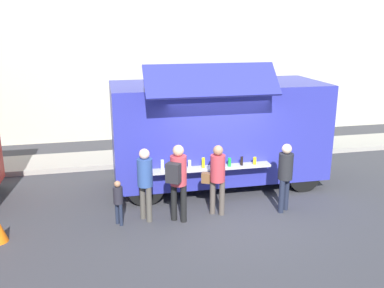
# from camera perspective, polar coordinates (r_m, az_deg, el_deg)

# --- Properties ---
(ground_plane) EXTENTS (60.00, 60.00, 0.00)m
(ground_plane) POSITION_cam_1_polar(r_m,az_deg,el_deg) (9.85, 5.19, -9.89)
(ground_plane) COLOR #38383D
(curb_strip) EXTENTS (28.00, 1.60, 0.15)m
(curb_strip) POSITION_cam_1_polar(r_m,az_deg,el_deg) (13.87, -15.83, -2.33)
(curb_strip) COLOR #9E998E
(curb_strip) RESTS_ON ground
(building_behind) EXTENTS (32.00, 2.40, 8.08)m
(building_behind) POSITION_cam_1_polar(r_m,az_deg,el_deg) (17.08, -12.79, 14.78)
(building_behind) COLOR beige
(building_behind) RESTS_ON ground
(food_truck_main) EXTENTS (5.60, 3.00, 3.42)m
(food_truck_main) POSITION_cam_1_polar(r_m,az_deg,el_deg) (11.34, 3.55, 1.88)
(food_truck_main) COLOR #2D319D
(food_truck_main) RESTS_ON ground
(trash_bin) EXTENTS (0.60, 0.60, 1.05)m
(trash_bin) POSITION_cam_1_polar(r_m,az_deg,el_deg) (15.27, 16.39, 1.06)
(trash_bin) COLOR #2E623B
(trash_bin) RESTS_ON ground
(customer_front_ordering) EXTENTS (0.53, 0.41, 1.67)m
(customer_front_ordering) POSITION_cam_1_polar(r_m,az_deg,el_deg) (9.63, 3.41, -4.08)
(customer_front_ordering) COLOR #504740
(customer_front_ordering) RESTS_ON ground
(customer_mid_with_backpack) EXTENTS (0.51, 0.57, 1.78)m
(customer_mid_with_backpack) POSITION_cam_1_polar(r_m,az_deg,el_deg) (9.21, -1.95, -4.34)
(customer_mid_with_backpack) COLOR black
(customer_mid_with_backpack) RESTS_ON ground
(customer_rear_waiting) EXTENTS (0.34, 0.34, 1.68)m
(customer_rear_waiting) POSITION_cam_1_polar(r_m,az_deg,el_deg) (9.37, -6.38, -4.62)
(customer_rear_waiting) COLOR #4C4740
(customer_rear_waiting) RESTS_ON ground
(customer_extra_browsing) EXTENTS (0.34, 0.34, 1.66)m
(customer_extra_browsing) POSITION_cam_1_polar(r_m,az_deg,el_deg) (10.00, 12.53, -3.68)
(customer_extra_browsing) COLOR #1D2336
(customer_extra_browsing) RESTS_ON ground
(child_near_queue) EXTENTS (0.21, 0.21, 1.03)m
(child_near_queue) POSITION_cam_1_polar(r_m,az_deg,el_deg) (9.39, -9.97, -7.31)
(child_near_queue) COLOR #1E2538
(child_near_queue) RESTS_ON ground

